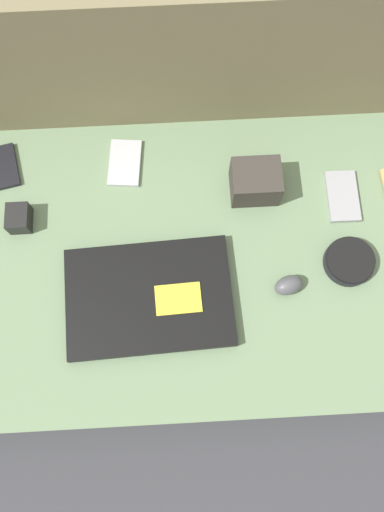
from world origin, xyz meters
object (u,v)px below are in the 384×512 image
phone_black (342,196)px  phone_small (125,163)px  phone_silver (5,167)px  laptop (149,297)px  computer_mouse (289,285)px  camera_pouch (255,182)px  charger_brick (19,218)px  speaker_puck (349,261)px

phone_black → phone_small: phone_black is taller
phone_small → phone_silver: bearing=-175.7°
laptop → phone_small: size_ratio=2.95×
computer_mouse → phone_small: 0.44m
camera_pouch → charger_brick: camera_pouch is taller
phone_black → phone_small: bearing=168.0°
phone_black → speaker_puck: bearing=-92.8°
speaker_puck → phone_black: 0.15m
camera_pouch → computer_mouse: bearing=-77.3°
speaker_puck → phone_silver: (-0.71, 0.25, -0.01)m
laptop → camera_pouch: 0.32m
laptop → speaker_puck: size_ratio=3.34×
camera_pouch → phone_black: bearing=-8.7°
phone_silver → phone_black: bearing=-20.5°
laptop → phone_silver: size_ratio=3.05×
phone_black → laptop: bearing=-153.8°
phone_black → camera_pouch: (-0.19, 0.03, 0.03)m
laptop → computer_mouse: (0.28, 0.01, 0.01)m
phone_silver → phone_black: (0.72, -0.11, 0.00)m
speaker_puck → camera_pouch: camera_pouch is taller
phone_small → charger_brick: charger_brick is taller
laptop → computer_mouse: bearing=-0.8°
charger_brick → speaker_puck: bearing=-10.7°
laptop → charger_brick: bearing=143.4°
computer_mouse → phone_small: bearing=120.0°
laptop → phone_small: bearing=96.0°
phone_silver → phone_small: bearing=-13.0°
laptop → phone_silver: (-0.31, 0.31, -0.01)m
speaker_puck → phone_black: (0.01, 0.15, -0.01)m
phone_small → charger_brick: bearing=-145.2°
phone_small → camera_pouch: size_ratio=1.14×
laptop → charger_brick: charger_brick is taller
speaker_puck → camera_pouch: size_ratio=1.01×
computer_mouse → phone_small: size_ratio=0.59×
laptop → phone_small: laptop is taller
phone_black → phone_small: size_ratio=1.01×
phone_silver → phone_black: phone_black is taller
laptop → speaker_puck: bearing=4.8°
laptop → computer_mouse: size_ratio=5.03×
computer_mouse → charger_brick: charger_brick is taller
computer_mouse → camera_pouch: 0.22m
phone_small → camera_pouch: bearing=-10.0°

